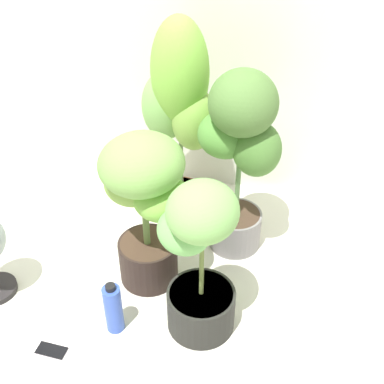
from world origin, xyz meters
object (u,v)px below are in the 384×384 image
potted_plant_front_right (198,258)px  nutrient_bottle (113,308)px  potted_plant_back_center (179,102)px  potted_plant_back_right (240,146)px  cell_phone (52,351)px  potted_plant_center (146,198)px

potted_plant_front_right → nutrient_bottle: (-0.31, -0.09, -0.24)m
potted_plant_front_right → potted_plant_back_center: (-0.23, 0.68, 0.26)m
potted_plant_back_right → cell_phone: 1.09m
potted_plant_front_right → cell_phone: (-0.52, -0.25, -0.35)m
potted_plant_front_right → potted_plant_back_center: bearing=108.3°
potted_plant_back_right → potted_plant_front_right: bearing=-98.7°
potted_plant_front_right → nutrient_bottle: potted_plant_front_right is taller
potted_plant_front_right → potted_plant_center: bearing=141.0°
nutrient_bottle → cell_phone: bearing=-141.6°
cell_phone → nutrient_bottle: size_ratio=0.62×
potted_plant_back_right → potted_plant_center: (-0.33, -0.29, -0.10)m
potted_plant_back_right → cell_phone: potted_plant_back_right is taller
potted_plant_back_right → nutrient_bottle: 0.83m
potted_plant_front_right → potted_plant_back_right: size_ratio=0.77×
potted_plant_center → nutrient_bottle: potted_plant_center is taller
cell_phone → nutrient_bottle: nutrient_bottle is taller
potted_plant_center → potted_plant_back_center: bearing=86.9°
nutrient_bottle → potted_plant_front_right: bearing=16.8°
potted_plant_back_right → potted_plant_back_center: bearing=148.5°
potted_plant_center → cell_phone: bearing=-119.9°
nutrient_bottle → potted_plant_back_center: bearing=83.5°
cell_phone → nutrient_bottle: (0.20, 0.16, 0.11)m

